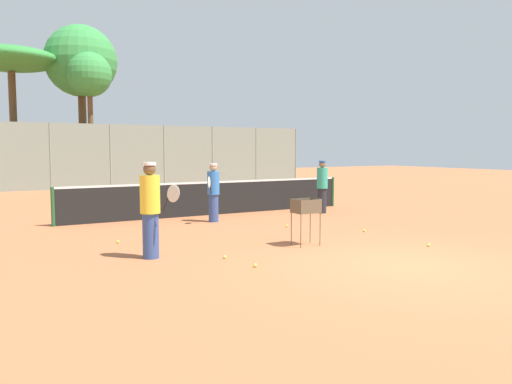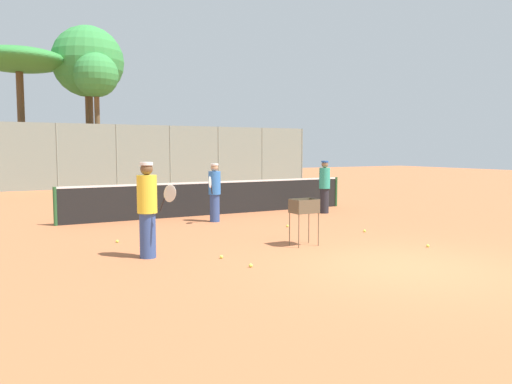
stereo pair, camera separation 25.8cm
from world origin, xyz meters
The scene contains 16 objects.
ground_plane centered at (0.00, 0.00, 0.00)m, with size 80.00×80.00×0.00m, color #B7663D.
tennis_net centered at (0.00, 8.15, 0.56)m, with size 9.73×0.10×1.07m.
back_fence centered at (0.00, 21.10, 1.72)m, with size 24.39×0.08×3.43m.
tree_0 centered at (-4.41, 24.47, 6.88)m, with size 5.13×5.13×7.62m.
tree_1 centered at (-0.67, 22.65, 6.11)m, with size 2.45×2.45×7.43m.
tree_2 centered at (-0.76, 24.35, 7.11)m, with size 4.10×4.10×9.23m.
player_white_outfit centered at (-0.69, 6.74, 0.87)m, with size 0.63×0.76×1.68m.
player_red_cap centered at (3.25, 6.77, 0.89)m, with size 0.49×0.86×1.72m.
player_yellow_shirt centered at (-3.79, 2.99, 0.96)m, with size 0.60×0.84×1.84m.
ball_cart centered at (-0.48, 2.54, 0.78)m, with size 0.56×0.41×1.02m.
tennis_ball_0 centered at (-2.59, 2.23, 0.03)m, with size 0.07×0.07×0.07m, color #D1E54C.
tennis_ball_1 centered at (1.74, 1.09, 0.03)m, with size 0.07×0.07×0.07m, color #D1E54C.
tennis_ball_2 centered at (-3.94, 4.84, 0.03)m, with size 0.07×0.07×0.07m, color #D1E54C.
tennis_ball_3 centered at (-2.44, 1.34, 0.03)m, with size 0.07×0.07×0.07m, color #D1E54C.
tennis_ball_4 centered at (0.60, 4.87, 0.03)m, with size 0.07×0.07×0.07m, color #D1E54C.
tennis_ball_5 centered at (1.86, 3.23, 0.03)m, with size 0.07×0.07×0.07m, color #D1E54C.
Camera 1 is at (-6.81, -6.18, 2.09)m, focal length 35.00 mm.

